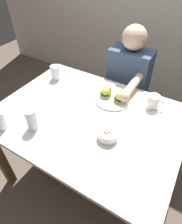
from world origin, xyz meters
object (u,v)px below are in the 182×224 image
object	(u,v)px
coffee_mug	(154,101)
water_glass_far	(32,121)
eggs_benedict_plate	(113,97)
water_glass_extra	(55,73)
fork	(31,109)
dining_table	(88,126)
diner_person	(127,84)
fruit_bowl	(108,134)

from	to	relation	value
coffee_mug	water_glass_far	size ratio (longest dim) A/B	0.80
eggs_benedict_plate	water_glass_extra	bearing A→B (deg)	179.14
coffee_mug	fork	distance (m)	0.82
coffee_mug	fork	size ratio (longest dim) A/B	0.72
dining_table	diner_person	size ratio (longest dim) A/B	1.05
dining_table	diner_person	world-z (taller)	diner_person
eggs_benedict_plate	coffee_mug	distance (m)	0.27
water_glass_far	water_glass_extra	size ratio (longest dim) A/B	1.22
fruit_bowl	coffee_mug	xyz separation A→B (m)	(0.14, 0.40, 0.02)
dining_table	fruit_bowl	distance (m)	0.26
fork	water_glass_extra	xyz separation A→B (m)	(-0.10, 0.39, 0.05)
water_glass_extra	water_glass_far	bearing A→B (deg)	-65.23
dining_table	water_glass_far	xyz separation A→B (m)	(-0.22, -0.26, 0.17)
dining_table	coffee_mug	xyz separation A→B (m)	(0.34, 0.30, 0.16)
water_glass_extra	diner_person	bearing A→B (deg)	36.55
dining_table	diner_person	distance (m)	0.60
dining_table	fork	world-z (taller)	fork
water_glass_far	dining_table	bearing A→B (deg)	49.98
fruit_bowl	coffee_mug	size ratio (longest dim) A/B	1.08
water_glass_far	eggs_benedict_plate	bearing A→B (deg)	59.56
diner_person	coffee_mug	bearing A→B (deg)	-45.14
coffee_mug	water_glass_extra	size ratio (longest dim) A/B	0.98
fruit_bowl	fork	size ratio (longest dim) A/B	0.77
fruit_bowl	diner_person	xyz separation A→B (m)	(-0.17, 0.70, -0.12)
eggs_benedict_plate	fork	size ratio (longest dim) A/B	1.74
water_glass_far	water_glass_extra	xyz separation A→B (m)	(-0.23, 0.50, -0.01)
dining_table	fork	distance (m)	0.40
coffee_mug	fruit_bowl	bearing A→B (deg)	-108.76
eggs_benedict_plate	water_glass_far	distance (m)	0.58
fork	dining_table	bearing A→B (deg)	22.69
fork	diner_person	world-z (taller)	diner_person
dining_table	water_glass_extra	size ratio (longest dim) A/B	10.54
fruit_bowl	coffee_mug	world-z (taller)	coffee_mug
dining_table	diner_person	bearing A→B (deg)	86.84
water_glass_extra	diner_person	size ratio (longest dim) A/B	0.10
fork	water_glass_extra	world-z (taller)	water_glass_extra
dining_table	eggs_benedict_plate	xyz separation A→B (m)	(0.07, 0.23, 0.13)
water_glass_extra	diner_person	distance (m)	0.62
fork	fruit_bowl	bearing A→B (deg)	4.82
coffee_mug	water_glass_extra	xyz separation A→B (m)	(-0.79, -0.06, -0.00)
eggs_benedict_plate	fruit_bowl	size ratio (longest dim) A/B	2.25
eggs_benedict_plate	water_glass_extra	xyz separation A→B (m)	(-0.52, 0.01, 0.03)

